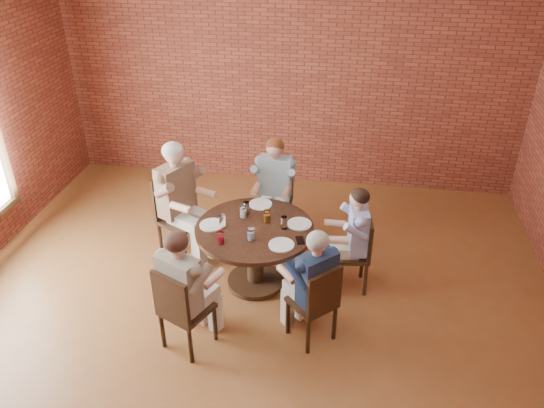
# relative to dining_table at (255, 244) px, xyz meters

# --- Properties ---
(floor) EXTENTS (7.00, 7.00, 0.00)m
(floor) POSITION_rel_dining_table_xyz_m (0.02, -0.92, -0.53)
(floor) COLOR brown
(floor) RESTS_ON ground
(wall_back) EXTENTS (7.00, 0.00, 7.00)m
(wall_back) POSITION_rel_dining_table_xyz_m (0.02, 2.58, 1.17)
(wall_back) COLOR brown
(wall_back) RESTS_ON ground
(dining_table) EXTENTS (1.26, 1.26, 0.75)m
(dining_table) POSITION_rel_dining_table_xyz_m (0.00, 0.00, 0.00)
(dining_table) COLOR #331E11
(dining_table) RESTS_ON floor
(chair_a) EXTENTS (0.42, 0.42, 0.88)m
(chair_a) POSITION_rel_dining_table_xyz_m (1.10, 0.13, -0.05)
(chair_a) COLOR #331E11
(chair_a) RESTS_ON floor
(diner_a) EXTENTS (0.62, 0.53, 1.23)m
(diner_a) POSITION_rel_dining_table_xyz_m (1.03, 0.12, 0.08)
(diner_a) COLOR #4356AE
(diner_a) RESTS_ON floor
(chair_b) EXTENTS (0.43, 0.43, 0.92)m
(chair_b) POSITION_rel_dining_table_xyz_m (0.06, 1.11, -0.03)
(chair_b) COLOR #331E11
(chair_b) RESTS_ON floor
(diner_b) EXTENTS (0.54, 0.65, 1.30)m
(diner_b) POSITION_rel_dining_table_xyz_m (0.05, 1.03, 0.12)
(diner_b) COLOR #8AA4AF
(diner_b) RESTS_ON floor
(chair_c) EXTENTS (0.63, 0.63, 0.98)m
(chair_c) POSITION_rel_dining_table_xyz_m (-1.06, 0.55, -0.00)
(chair_c) COLOR #331E11
(chair_c) RESTS_ON floor
(diner_c) EXTENTS (0.90, 0.84, 1.42)m
(diner_c) POSITION_rel_dining_table_xyz_m (-0.97, 0.50, 0.18)
(diner_c) COLOR brown
(diner_c) RESTS_ON floor
(chair_d) EXTENTS (0.55, 0.55, 0.92)m
(chair_d) POSITION_rel_dining_table_xyz_m (-0.50, -1.08, -0.03)
(chair_d) COLOR #331E11
(chair_d) RESTS_ON floor
(diner_d) EXTENTS (0.73, 0.79, 1.31)m
(diner_d) POSITION_rel_dining_table_xyz_m (-0.46, -1.00, 0.12)
(diner_d) COLOR tan
(diner_d) RESTS_ON floor
(chair_e) EXTENTS (0.54, 0.54, 0.89)m
(chair_e) POSITION_rel_dining_table_xyz_m (0.74, -0.77, -0.04)
(chair_e) COLOR #331E11
(chair_e) RESTS_ON floor
(diner_e) EXTENTS (0.75, 0.75, 1.25)m
(diner_e) POSITION_rel_dining_table_xyz_m (0.69, -0.72, 0.09)
(diner_e) COLOR #182844
(diner_e) RESTS_ON floor
(plate_a) EXTENTS (0.26, 0.26, 0.01)m
(plate_a) POSITION_rel_dining_table_xyz_m (0.46, 0.13, 0.23)
(plate_a) COLOR white
(plate_a) RESTS_ON dining_table
(plate_b) EXTENTS (0.26, 0.26, 0.01)m
(plate_b) POSITION_rel_dining_table_xyz_m (-0.02, 0.48, 0.23)
(plate_b) COLOR white
(plate_b) RESTS_ON dining_table
(plate_c) EXTENTS (0.26, 0.26, 0.01)m
(plate_c) POSITION_rel_dining_table_xyz_m (-0.46, -0.03, 0.23)
(plate_c) COLOR white
(plate_c) RESTS_ON dining_table
(plate_d) EXTENTS (0.26, 0.26, 0.01)m
(plate_d) POSITION_rel_dining_table_xyz_m (0.33, -0.29, 0.23)
(plate_d) COLOR white
(plate_d) RESTS_ON dining_table
(glass_a) EXTENTS (0.07, 0.07, 0.14)m
(glass_a) POSITION_rel_dining_table_xyz_m (0.31, 0.03, 0.29)
(glass_a) COLOR white
(glass_a) RESTS_ON dining_table
(glass_b) EXTENTS (0.07, 0.07, 0.14)m
(glass_b) POSITION_rel_dining_table_xyz_m (0.11, 0.13, 0.29)
(glass_b) COLOR white
(glass_b) RESTS_ON dining_table
(glass_c) EXTENTS (0.07, 0.07, 0.14)m
(glass_c) POSITION_rel_dining_table_xyz_m (-0.14, 0.27, 0.29)
(glass_c) COLOR white
(glass_c) RESTS_ON dining_table
(glass_d) EXTENTS (0.07, 0.07, 0.14)m
(glass_d) POSITION_rel_dining_table_xyz_m (-0.16, 0.18, 0.29)
(glass_d) COLOR white
(glass_d) RESTS_ON dining_table
(glass_e) EXTENTS (0.07, 0.07, 0.14)m
(glass_e) POSITION_rel_dining_table_xyz_m (-0.34, -0.05, 0.29)
(glass_e) COLOR white
(glass_e) RESTS_ON dining_table
(glass_f) EXTENTS (0.07, 0.07, 0.14)m
(glass_f) POSITION_rel_dining_table_xyz_m (-0.28, -0.35, 0.29)
(glass_f) COLOR white
(glass_f) RESTS_ON dining_table
(glass_g) EXTENTS (0.07, 0.07, 0.14)m
(glass_g) POSITION_rel_dining_table_xyz_m (0.01, -0.23, 0.29)
(glass_g) COLOR white
(glass_g) RESTS_ON dining_table
(smartphone) EXTENTS (0.11, 0.16, 0.01)m
(smartphone) POSITION_rel_dining_table_xyz_m (0.50, -0.17, 0.23)
(smartphone) COLOR black
(smartphone) RESTS_ON dining_table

